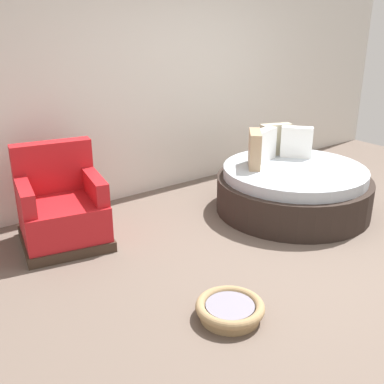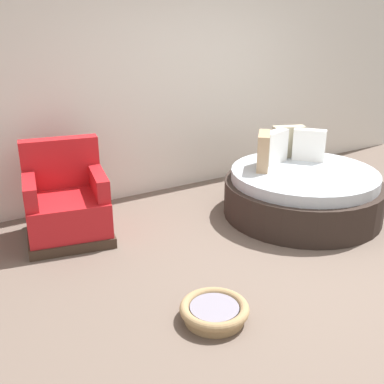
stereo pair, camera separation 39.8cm
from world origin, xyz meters
name	(u,v)px [view 1 (the left image)]	position (x,y,z in m)	size (l,w,h in m)	color
ground_plane	(304,256)	(0.00, 0.00, -0.01)	(8.00, 8.00, 0.02)	#66564C
back_wall	(163,81)	(0.00, 2.33, 1.33)	(8.00, 0.12, 2.67)	silver
round_daybed	(292,187)	(0.71, 0.81, 0.27)	(1.71, 1.71, 0.91)	#2D231E
red_armchair	(62,210)	(-1.67, 1.60, 0.33)	(0.94, 0.94, 0.94)	#38281E
pet_basket	(230,309)	(-1.17, -0.31, 0.07)	(0.51, 0.51, 0.13)	#9E7F56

